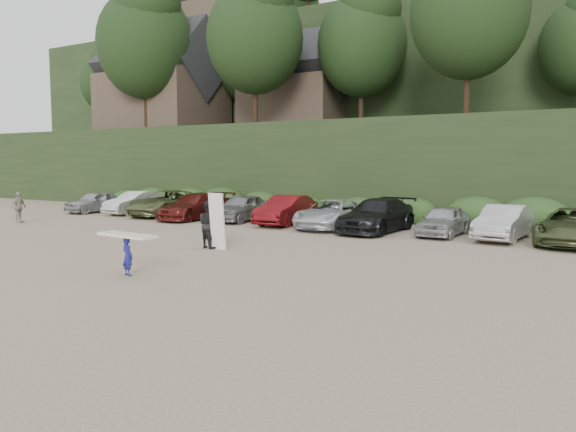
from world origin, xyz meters
The scene contains 6 objects.
ground centered at (0.00, 0.00, 0.00)m, with size 120.00×120.00×0.00m, color tan.
hillside_backdrop centered at (-0.26, 35.93, 11.22)m, with size 90.00×41.50×28.00m.
parked_cars centered at (-2.86, 10.00, 0.77)m, with size 34.23×6.39×1.62m.
distant_walker centered at (-17.73, 3.08, 0.88)m, with size 1.03×0.43×1.75m, color gray.
child_surfer centered at (-1.25, -3.99, 0.87)m, with size 2.17×0.75×1.28m.
adult_surfer centered at (-2.60, 1.49, 0.96)m, with size 1.40×0.92×2.22m.
Camera 1 is at (11.63, -15.66, 3.45)m, focal length 35.00 mm.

